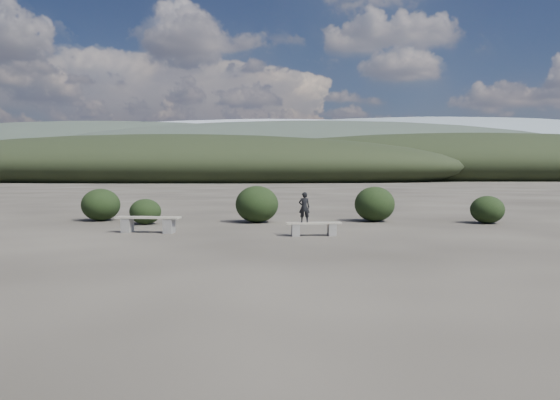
{
  "coord_description": "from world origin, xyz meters",
  "views": [
    {
      "loc": [
        1.12,
        -11.02,
        1.86
      ],
      "look_at": [
        0.41,
        3.5,
        1.1
      ],
      "focal_mm": 35.0,
      "sensor_mm": 36.0,
      "label": 1
    }
  ],
  "objects": [
    {
      "name": "seated_person",
      "position": [
        1.05,
        4.62,
        0.83
      ],
      "size": [
        0.33,
        0.23,
        0.87
      ],
      "primitive_type": "imported",
      "rotation": [
        0.0,
        0.0,
        3.22
      ],
      "color": "black",
      "rests_on": "bench_right"
    },
    {
      "name": "bench_left",
      "position": [
        -3.69,
        5.24,
        0.3
      ],
      "size": [
        2.0,
        0.55,
        0.49
      ],
      "rotation": [
        0.0,
        0.0,
        -0.07
      ],
      "color": "slate",
      "rests_on": "ground"
    },
    {
      "name": "mountain_ridges",
      "position": [
        -7.48,
        339.06,
        10.84
      ],
      "size": [
        500.0,
        400.0,
        56.0
      ],
      "color": "black",
      "rests_on": "ground"
    },
    {
      "name": "shrub_d",
      "position": [
        3.64,
        9.35,
        0.65
      ],
      "size": [
        1.49,
        1.49,
        1.3
      ],
      "primitive_type": "ellipsoid",
      "color": "black",
      "rests_on": "ground"
    },
    {
      "name": "shrub_e",
      "position": [
        7.59,
        8.79,
        0.5
      ],
      "size": [
        1.19,
        1.19,
        0.99
      ],
      "primitive_type": "ellipsoid",
      "color": "black",
      "rests_on": "ground"
    },
    {
      "name": "shrub_f",
      "position": [
        -6.64,
        9.13,
        0.61
      ],
      "size": [
        1.43,
        1.43,
        1.21
      ],
      "primitive_type": "ellipsoid",
      "color": "black",
      "rests_on": "ground"
    },
    {
      "name": "ground",
      "position": [
        0.0,
        0.0,
        0.0
      ],
      "size": [
        1200.0,
        1200.0,
        0.0
      ],
      "primitive_type": "plane",
      "color": "#2C2822",
      "rests_on": "ground"
    },
    {
      "name": "shrub_a",
      "position": [
        -4.56,
        7.86,
        0.45
      ],
      "size": [
        1.1,
        1.1,
        0.9
      ],
      "primitive_type": "ellipsoid",
      "color": "black",
      "rests_on": "ground"
    },
    {
      "name": "shrub_b",
      "position": [
        -0.69,
        8.72,
        0.67
      ],
      "size": [
        1.57,
        1.57,
        1.34
      ],
      "primitive_type": "ellipsoid",
      "color": "black",
      "rests_on": "ground"
    },
    {
      "name": "bench_right",
      "position": [
        1.32,
        4.66,
        0.24
      ],
      "size": [
        1.62,
        0.54,
        0.4
      ],
      "rotation": [
        0.0,
        0.0,
        0.14
      ],
      "color": "slate",
      "rests_on": "ground"
    }
  ]
}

